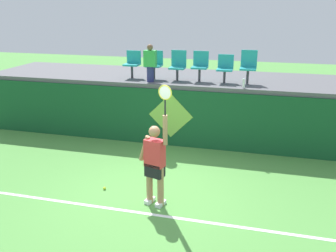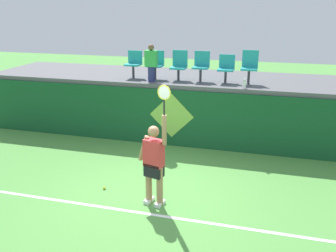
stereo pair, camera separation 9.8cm
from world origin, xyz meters
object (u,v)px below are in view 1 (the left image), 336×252
(stadium_chair_4, at_px, (225,67))
(tennis_player, at_px, (155,161))
(stadium_chair_2, at_px, (178,64))
(stadium_chair_0, at_px, (133,62))
(spectator_0, at_px, (150,63))
(stadium_chair_1, at_px, (155,63))
(water_bottle, at_px, (244,83))
(stadium_chair_5, at_px, (248,65))
(stadium_chair_3, at_px, (200,65))
(tennis_ball, at_px, (105,188))

(stadium_chair_4, bearing_deg, tennis_player, -101.91)
(tennis_player, relative_size, stadium_chair_2, 2.94)
(stadium_chair_0, relative_size, spectator_0, 0.76)
(stadium_chair_1, bearing_deg, stadium_chair_2, 0.62)
(stadium_chair_1, bearing_deg, tennis_player, -73.43)
(stadium_chair_0, relative_size, stadium_chair_4, 1.03)
(water_bottle, height_order, stadium_chair_4, stadium_chair_4)
(tennis_player, relative_size, stadium_chair_0, 3.14)
(stadium_chair_1, relative_size, spectator_0, 0.78)
(stadium_chair_0, distance_m, spectator_0, 0.81)
(stadium_chair_2, relative_size, spectator_0, 0.81)
(water_bottle, xyz_separation_m, stadium_chair_0, (-3.32, 0.65, 0.33))
(stadium_chair_2, distance_m, spectator_0, 0.83)
(stadium_chair_4, distance_m, stadium_chair_5, 0.64)
(water_bottle, bearing_deg, spectator_0, 175.33)
(stadium_chair_0, bearing_deg, spectator_0, -32.15)
(water_bottle, bearing_deg, stadium_chair_3, 153.11)
(water_bottle, height_order, stadium_chair_3, stadium_chair_3)
(stadium_chair_1, height_order, spectator_0, spectator_0)
(tennis_player, bearing_deg, stadium_chair_3, 87.95)
(stadium_chair_5, bearing_deg, tennis_player, -110.16)
(stadium_chair_0, distance_m, stadium_chair_3, 2.04)
(stadium_chair_2, xyz_separation_m, stadium_chair_5, (2.00, -0.00, 0.05))
(stadium_chair_1, distance_m, stadium_chair_4, 2.06)
(tennis_player, xyz_separation_m, stadium_chair_1, (-1.21, 4.06, 1.27))
(tennis_ball, relative_size, stadium_chair_2, 0.08)
(stadium_chair_5, height_order, spectator_0, spectator_0)
(tennis_ball, bearing_deg, stadium_chair_0, 99.62)
(stadium_chair_3, bearing_deg, stadium_chair_4, -0.36)
(tennis_ball, xyz_separation_m, stadium_chair_5, (2.75, 3.77, 2.23))
(spectator_0, bearing_deg, water_bottle, -4.67)
(stadium_chair_2, bearing_deg, stadium_chair_3, -0.45)
(stadium_chair_3, height_order, spectator_0, spectator_0)
(water_bottle, bearing_deg, stadium_chair_1, 166.18)
(stadium_chair_4, xyz_separation_m, spectator_0, (-2.06, -0.43, 0.11))
(stadium_chair_4, height_order, stadium_chair_5, stadium_chair_5)
(stadium_chair_0, xyz_separation_m, stadium_chair_1, (0.68, 0.00, 0.01))
(tennis_ball, height_order, stadium_chair_0, stadium_chair_0)
(tennis_player, xyz_separation_m, tennis_ball, (-1.25, 0.30, -0.91))
(tennis_ball, xyz_separation_m, stadium_chair_4, (2.11, 3.76, 2.15))
(stadium_chair_1, height_order, stadium_chair_4, stadium_chair_1)
(tennis_player, xyz_separation_m, stadium_chair_2, (-0.50, 4.07, 1.27))
(tennis_player, xyz_separation_m, spectator_0, (-1.21, 3.63, 1.35))
(tennis_ball, relative_size, water_bottle, 0.26)
(stadium_chair_0, height_order, stadium_chair_1, stadium_chair_1)
(stadium_chair_5, bearing_deg, spectator_0, -170.75)
(tennis_ball, xyz_separation_m, stadium_chair_3, (1.40, 3.76, 2.19))
(tennis_ball, height_order, water_bottle, water_bottle)
(stadium_chair_5, bearing_deg, stadium_chair_0, -179.83)
(tennis_player, distance_m, tennis_ball, 1.58)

